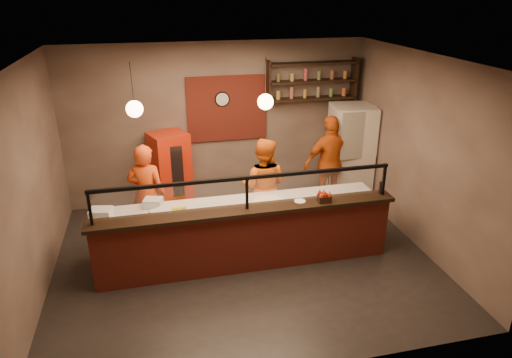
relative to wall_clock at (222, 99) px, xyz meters
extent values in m
plane|color=black|center=(-0.10, -2.46, -2.10)|extent=(6.00, 6.00, 0.00)
plane|color=#3C362E|center=(-0.10, -2.46, 1.10)|extent=(6.00, 6.00, 0.00)
plane|color=#7D6A5B|center=(-0.10, 0.04, -0.50)|extent=(6.00, 0.00, 6.00)
plane|color=#7D6A5B|center=(-3.10, -2.46, -0.50)|extent=(0.00, 5.00, 5.00)
plane|color=#7D6A5B|center=(2.90, -2.46, -0.50)|extent=(0.00, 5.00, 5.00)
plane|color=#7D6A5B|center=(-0.10, -4.96, -0.50)|extent=(6.00, 0.00, 6.00)
cube|color=maroon|center=(0.10, 0.01, -0.20)|extent=(1.60, 0.04, 1.30)
cube|color=maroon|center=(-0.10, -2.76, -1.60)|extent=(4.60, 0.25, 1.00)
cube|color=black|center=(-0.10, -2.76, -1.07)|extent=(4.70, 0.37, 0.06)
cube|color=gray|center=(-0.10, -2.26, -1.68)|extent=(4.60, 0.75, 0.85)
cube|color=silver|center=(-0.10, -2.26, -1.23)|extent=(4.60, 0.75, 0.05)
cube|color=white|center=(-0.10, -2.76, -0.79)|extent=(4.40, 0.02, 0.50)
cube|color=black|center=(-0.10, -2.76, -0.54)|extent=(4.50, 0.05, 0.05)
cube|color=black|center=(-2.32, -2.76, -0.79)|extent=(0.04, 0.04, 0.50)
cube|color=black|center=(-0.10, -2.76, -0.79)|extent=(0.04, 0.04, 0.50)
cube|color=black|center=(2.12, -2.76, -0.79)|extent=(0.04, 0.04, 0.50)
cube|color=black|center=(1.80, -0.14, -0.05)|extent=(1.80, 0.28, 0.04)
cube|color=black|center=(1.80, -0.14, 0.30)|extent=(1.80, 0.28, 0.04)
cube|color=black|center=(1.80, -0.14, 0.65)|extent=(1.80, 0.28, 0.04)
cube|color=black|center=(0.90, -0.14, 0.30)|extent=(0.04, 0.28, 0.85)
cube|color=black|center=(2.70, -0.14, 0.30)|extent=(0.04, 0.28, 0.85)
cylinder|color=black|center=(0.00, 0.00, 0.00)|extent=(0.30, 0.04, 0.30)
cylinder|color=black|center=(-1.60, -2.26, 0.80)|extent=(0.01, 0.01, 0.60)
sphere|color=#FFD08C|center=(-1.60, -2.26, 0.45)|extent=(0.24, 0.24, 0.24)
cylinder|color=black|center=(0.30, -2.26, 0.80)|extent=(0.01, 0.01, 0.60)
sphere|color=#FFD08C|center=(0.30, -2.26, 0.45)|extent=(0.24, 0.24, 0.24)
imported|color=#EA4916|center=(-1.57, -1.51, -1.21)|extent=(0.75, 0.60, 1.78)
imported|color=orange|center=(0.44, -1.62, -1.22)|extent=(1.05, 0.96, 1.76)
imported|color=#CA5213|center=(1.95, -0.97, -1.15)|extent=(1.15, 0.58, 1.90)
cube|color=beige|center=(2.50, -0.66, -1.11)|extent=(0.94, 0.89, 1.99)
cube|color=red|center=(-1.12, -0.31, -1.31)|extent=(0.85, 0.82, 1.58)
cylinder|color=white|center=(0.36, -2.31, -1.19)|extent=(0.57, 0.57, 0.01)
cube|color=white|center=(-2.25, -2.27, -1.12)|extent=(0.36, 0.31, 0.16)
cube|color=silver|center=(-1.47, -2.05, -1.13)|extent=(0.33, 0.29, 0.14)
cube|color=white|center=(-1.37, -2.50, -1.13)|extent=(0.36, 0.33, 0.14)
cylinder|color=yellow|center=(-1.17, -2.26, -1.17)|extent=(0.40, 0.11, 0.07)
cube|color=black|center=(1.11, -2.80, -0.99)|extent=(0.20, 0.16, 0.11)
cylinder|color=black|center=(2.10, -2.71, -0.94)|extent=(0.05, 0.05, 0.21)
cylinder|color=silver|center=(0.75, -2.71, -1.03)|extent=(0.23, 0.23, 0.01)
camera|label=1|loc=(-1.36, -8.76, 2.04)|focal=32.00mm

